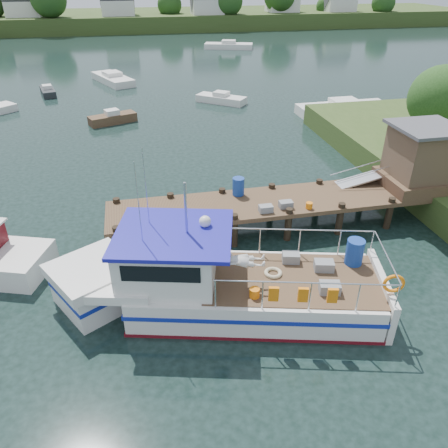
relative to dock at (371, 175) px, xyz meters
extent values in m
plane|color=black|center=(-6.51, -0.01, -2.24)|extent=(160.00, 160.00, 0.00)
cylinder|color=#332114|center=(7.49, 5.99, -0.72)|extent=(0.50, 0.50, 3.05)
sphere|color=#234719|center=(7.49, 5.99, 1.72)|extent=(3.90, 3.90, 3.90)
cube|color=#35491D|center=(-6.51, 83.99, -0.84)|extent=(140.00, 24.00, 3.00)
cylinder|color=#332114|center=(-23.51, 74.99, 0.16)|extent=(0.60, 0.60, 4.80)
cylinder|color=#332114|center=(-12.51, 76.99, -0.74)|extent=(0.60, 0.60, 3.00)
sphere|color=#234719|center=(-12.51, 76.99, 1.48)|extent=(3.96, 3.96, 3.96)
cylinder|color=#332114|center=(-1.51, 78.99, -0.44)|extent=(0.60, 0.60, 3.60)
sphere|color=#234719|center=(-1.51, 78.99, 2.22)|extent=(4.75, 4.75, 4.75)
cylinder|color=#332114|center=(9.49, 74.99, -0.14)|extent=(0.60, 0.60, 4.20)
sphere|color=#234719|center=(9.49, 74.99, 2.97)|extent=(5.54, 5.54, 5.54)
cylinder|color=#332114|center=(20.49, 76.99, 0.16)|extent=(0.60, 0.60, 4.80)
cylinder|color=#332114|center=(31.49, 78.99, -0.74)|extent=(0.60, 0.60, 3.00)
sphere|color=#234719|center=(31.49, 78.99, 1.48)|extent=(3.96, 3.96, 3.96)
cylinder|color=#332114|center=(42.49, 74.99, -0.44)|extent=(0.60, 0.60, 3.60)
sphere|color=#234719|center=(42.49, 74.99, 2.22)|extent=(4.75, 4.75, 4.75)
cube|color=silver|center=(-28.51, 77.99, 1.76)|extent=(6.00, 5.00, 3.00)
cube|color=silver|center=(-11.51, 76.99, 1.76)|extent=(6.00, 5.00, 3.00)
cube|color=silver|center=(5.49, 75.99, 1.76)|extent=(6.00, 5.00, 3.00)
cube|color=silver|center=(21.49, 77.99, 1.76)|extent=(6.00, 5.00, 3.00)
cube|color=silver|center=(33.49, 76.99, 1.76)|extent=(6.00, 5.00, 3.00)
cube|color=#4F3925|center=(-4.51, -0.01, -0.94)|extent=(16.00, 3.00, 0.20)
cylinder|color=black|center=(-12.01, -1.31, -1.59)|extent=(0.32, 0.32, 1.90)
cylinder|color=black|center=(-12.01, 1.29, -1.59)|extent=(0.32, 0.32, 1.90)
cylinder|color=black|center=(-9.51, -1.31, -1.59)|extent=(0.32, 0.32, 1.90)
cylinder|color=black|center=(-9.51, 1.29, -1.59)|extent=(0.32, 0.32, 1.90)
cylinder|color=black|center=(-7.01, -1.31, -1.59)|extent=(0.32, 0.32, 1.90)
cylinder|color=black|center=(-7.01, 1.29, -1.59)|extent=(0.32, 0.32, 1.90)
cylinder|color=black|center=(-4.51, -1.31, -1.59)|extent=(0.32, 0.32, 1.90)
cylinder|color=black|center=(-4.51, 1.29, -1.59)|extent=(0.32, 0.32, 1.90)
cylinder|color=black|center=(-2.01, -1.31, -1.59)|extent=(0.32, 0.32, 1.90)
cylinder|color=black|center=(-2.01, 1.29, -1.59)|extent=(0.32, 0.32, 1.90)
cylinder|color=black|center=(0.49, -1.31, -1.59)|extent=(0.32, 0.32, 1.90)
cylinder|color=black|center=(0.49, 1.29, -1.59)|extent=(0.32, 0.32, 1.90)
cylinder|color=black|center=(2.99, -1.31, -1.59)|extent=(0.32, 0.32, 1.90)
cylinder|color=black|center=(2.99, 1.29, -1.59)|extent=(0.32, 0.32, 1.90)
cube|color=#4F3925|center=(2.49, -0.01, -0.54)|extent=(3.20, 3.00, 0.60)
cube|color=brown|center=(2.49, -0.01, 0.86)|extent=(2.60, 2.60, 2.40)
cube|color=#47474C|center=(2.49, -0.01, 2.16)|extent=(3.00, 3.00, 0.15)
cube|color=#A5A8AD|center=(0.19, 0.89, -0.59)|extent=(3.34, 0.90, 0.79)
cylinder|color=silver|center=(0.19, 0.49, -0.09)|extent=(3.34, 0.05, 0.76)
cylinder|color=silver|center=(0.19, 1.29, -0.09)|extent=(3.34, 0.05, 0.76)
cube|color=slate|center=(-5.51, -1.01, -0.68)|extent=(0.60, 0.40, 0.30)
cube|color=slate|center=(-4.51, -0.81, -0.68)|extent=(0.60, 0.40, 0.30)
cylinder|color=orange|center=(-3.51, -1.11, -0.69)|extent=(0.30, 0.30, 0.28)
cylinder|color=navy|center=(-6.31, 0.89, -0.40)|extent=(0.56, 0.56, 0.85)
cube|color=silver|center=(-7.27, -5.45, -1.58)|extent=(9.18, 5.47, 1.32)
cube|color=silver|center=(-12.82, -4.02, -1.58)|extent=(3.33, 3.33, 1.32)
cube|color=silver|center=(-12.82, -4.02, -0.75)|extent=(3.68, 3.62, 0.40)
cube|color=silver|center=(-11.71, -4.31, -0.79)|extent=(3.03, 3.73, 0.34)
cube|color=#132597|center=(-7.27, -5.45, -1.42)|extent=(9.30, 5.54, 0.16)
cube|color=#132597|center=(-12.82, -4.02, -1.42)|extent=(3.39, 3.39, 0.16)
cube|color=#5D0D16|center=(-7.27, -5.45, -2.18)|extent=(9.30, 5.52, 0.16)
cube|color=#4F3925|center=(-5.93, -5.79, -0.91)|extent=(6.76, 4.54, 0.05)
cube|color=silver|center=(-2.94, -6.56, -1.47)|extent=(1.08, 3.39, 1.55)
cube|color=silver|center=(-10.15, -4.71, -0.06)|extent=(3.85, 3.68, 1.72)
cube|color=black|center=(-10.53, -6.16, 0.28)|extent=(2.45, 0.67, 0.57)
cube|color=black|center=(-9.78, -3.25, 0.28)|extent=(2.45, 0.67, 0.57)
cube|color=black|center=(-11.72, -4.31, 0.28)|extent=(0.56, 2.01, 0.57)
cube|color=#1B19A0|center=(-9.93, -4.77, 0.85)|extent=(4.60, 4.19, 0.14)
cylinder|color=silver|center=(-9.49, -4.88, 1.83)|extent=(0.11, 0.11, 1.83)
cylinder|color=silver|center=(-10.96, -5.09, 2.29)|extent=(0.03, 0.03, 2.75)
cylinder|color=silver|center=(-10.68, -3.98, 2.29)|extent=(0.03, 0.03, 2.75)
sphere|color=silver|center=(-8.82, -4.58, 1.08)|extent=(0.50, 0.50, 0.41)
cylinder|color=silver|center=(-6.16, -7.37, 0.17)|extent=(5.56, 1.47, 0.05)
cylinder|color=silver|center=(-5.37, -4.30, 0.17)|extent=(5.56, 1.47, 0.05)
cylinder|color=silver|center=(-2.96, -6.55, 0.17)|extent=(0.83, 3.07, 0.05)
cylinder|color=silver|center=(-8.88, -6.67, -0.38)|extent=(0.06, 0.06, 1.09)
cylinder|color=silver|center=(-8.09, -3.60, -0.38)|extent=(0.06, 0.06, 1.09)
cylinder|color=silver|center=(-7.44, -7.04, -0.38)|extent=(0.06, 0.06, 1.09)
cylinder|color=silver|center=(-6.65, -3.97, -0.38)|extent=(0.06, 0.06, 1.09)
cylinder|color=silver|center=(-5.99, -7.41, -0.38)|extent=(0.06, 0.06, 1.09)
cylinder|color=silver|center=(-5.21, -4.34, -0.38)|extent=(0.06, 0.06, 1.09)
cylinder|color=silver|center=(-4.55, -7.78, -0.38)|extent=(0.06, 0.06, 1.09)
cylinder|color=silver|center=(-3.76, -4.71, -0.38)|extent=(0.06, 0.06, 1.09)
cylinder|color=silver|center=(-3.38, -8.08, -0.38)|extent=(0.06, 0.06, 1.09)
cylinder|color=silver|center=(-2.60, -5.01, -0.38)|extent=(0.06, 0.06, 1.09)
cube|color=slate|center=(-4.99, -6.74, -0.72)|extent=(0.78, 0.61, 0.37)
cube|color=slate|center=(-4.68, -5.52, -0.72)|extent=(0.78, 0.61, 0.37)
cube|color=slate|center=(-5.68, -4.79, -0.72)|extent=(0.72, 0.58, 0.37)
cylinder|color=navy|center=(-3.46, -5.36, -0.41)|extent=(0.78, 0.78, 1.01)
cylinder|color=orange|center=(-7.52, -6.45, -0.74)|extent=(0.42, 0.42, 0.34)
torus|color=#BFB28C|center=(-6.54, -5.40, -0.84)|extent=(0.78, 0.78, 0.14)
torus|color=orange|center=(-3.14, -7.45, -0.29)|extent=(0.72, 0.29, 0.71)
cube|color=orange|center=(-7.11, -7.15, -0.29)|extent=(0.34, 0.19, 0.52)
cube|color=orange|center=(-6.22, -7.37, -0.29)|extent=(0.34, 0.19, 0.52)
cube|color=orange|center=(-5.33, -7.60, -0.29)|extent=(0.34, 0.19, 0.52)
imported|color=silver|center=(-8.02, -5.61, 0.09)|extent=(0.65, 0.83, 2.02)
cube|color=#4F3925|center=(-12.47, 18.17, -1.90)|extent=(3.92, 2.51, 0.68)
cube|color=silver|center=(-12.47, 18.17, -1.38)|extent=(1.29, 1.20, 0.44)
cube|color=silver|center=(4.62, 52.54, -1.85)|extent=(7.65, 4.57, 0.78)
cube|color=silver|center=(4.62, 52.54, -1.26)|extent=(2.46, 2.28, 0.50)
cube|color=silver|center=(-2.74, 22.32, -1.92)|extent=(4.54, 4.07, 0.64)
cube|color=silver|center=(-2.74, 22.32, -1.44)|extent=(1.69, 1.66, 0.41)
cube|color=silver|center=(6.72, 16.68, -1.85)|extent=(7.92, 2.89, 0.79)
cube|color=silver|center=(6.72, 16.68, -1.25)|extent=(2.25, 1.95, 0.50)
cube|color=silver|center=(-12.58, 32.76, -1.88)|extent=(4.77, 7.13, 0.73)
cube|color=silver|center=(-12.58, 32.76, -1.32)|extent=(2.24, 2.38, 0.47)
cube|color=black|center=(-18.76, 28.67, -1.94)|extent=(1.96, 3.62, 0.60)
cube|color=silver|center=(-18.76, 28.67, -1.48)|extent=(1.03, 1.13, 0.39)
camera|label=1|loc=(-10.84, -17.26, 8.54)|focal=35.00mm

